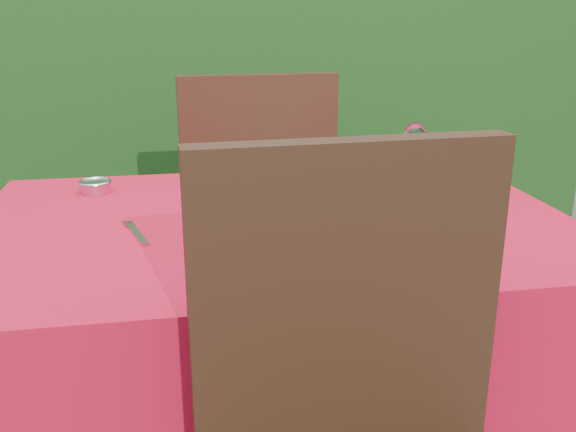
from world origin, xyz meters
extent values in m
cube|color=black|center=(0.00, 1.55, 0.80)|extent=(3.20, 0.55, 1.60)
cube|color=#432915|center=(0.00, 0.00, 0.72)|extent=(1.20, 0.80, 0.04)
cylinder|color=#432915|center=(-0.54, 0.34, 0.35)|extent=(0.05, 0.05, 0.70)
cylinder|color=#432915|center=(0.54, 0.34, 0.35)|extent=(0.05, 0.05, 0.70)
cube|color=red|center=(0.00, 0.00, 0.59)|extent=(1.26, 0.86, 0.32)
cube|color=black|center=(0.03, -0.47, 0.76)|extent=(0.46, 0.06, 0.50)
cube|color=black|center=(0.03, 0.71, 0.48)|extent=(0.47, 0.47, 0.04)
cube|color=black|center=(0.04, 0.51, 0.75)|extent=(0.45, 0.06, 0.49)
cylinder|color=black|center=(0.22, 0.91, 0.23)|extent=(0.04, 0.04, 0.46)
cylinder|color=black|center=(-0.17, 0.90, 0.23)|extent=(0.04, 0.04, 0.46)
cylinder|color=black|center=(0.23, 0.53, 0.23)|extent=(0.04, 0.04, 0.46)
cylinder|color=black|center=(-0.16, 0.51, 0.23)|extent=(0.04, 0.04, 0.46)
cylinder|color=white|center=(0.00, -0.11, 0.76)|extent=(0.36, 0.36, 0.02)
cylinder|color=#C0651A|center=(0.00, -0.11, 0.78)|extent=(0.42, 0.42, 0.02)
cylinder|color=#AC0E0B|center=(0.00, -0.11, 0.80)|extent=(0.34, 0.34, 0.01)
cylinder|color=white|center=(0.11, 0.26, 0.76)|extent=(0.29, 0.29, 0.02)
ellipsoid|color=#D0B882|center=(0.11, 0.26, 0.79)|extent=(0.21, 0.21, 0.08)
cylinder|color=silver|center=(0.42, 0.04, 0.79)|extent=(0.07, 0.07, 0.09)
cylinder|color=#A2C9DC|center=(0.42, 0.04, 0.78)|extent=(0.06, 0.06, 0.06)
cylinder|color=silver|center=(0.41, 0.26, 0.75)|extent=(0.05, 0.05, 0.01)
cylinder|color=silver|center=(0.41, 0.26, 0.79)|extent=(0.01, 0.01, 0.08)
ellipsoid|color=silver|center=(0.41, 0.26, 0.86)|extent=(0.06, 0.06, 0.08)
cube|color=silver|center=(-0.28, -0.06, 0.75)|extent=(0.07, 0.17, 0.00)
cylinder|color=silver|center=(-0.40, 0.27, 0.76)|extent=(0.07, 0.07, 0.03)
camera|label=1|loc=(-0.20, -1.28, 1.18)|focal=40.00mm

